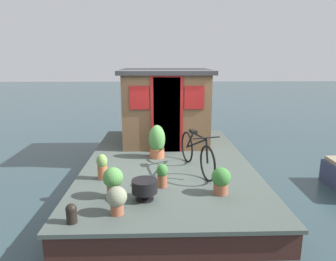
% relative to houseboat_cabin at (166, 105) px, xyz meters
% --- Properties ---
extents(ground_plane, '(60.00, 60.00, 0.00)m').
position_rel_houseboat_cabin_xyz_m(ground_plane, '(-1.64, 0.00, -1.39)').
color(ground_plane, '#2D4247').
extents(houseboat_deck, '(5.51, 3.35, 0.46)m').
position_rel_houseboat_cabin_xyz_m(houseboat_deck, '(-1.64, 0.00, -1.16)').
color(houseboat_deck, '#424C47').
rests_on(houseboat_deck, ground_plane).
extents(houseboat_cabin, '(2.16, 2.23, 1.84)m').
position_rel_houseboat_cabin_xyz_m(houseboat_cabin, '(0.00, 0.00, 0.00)').
color(houseboat_cabin, brown).
rests_on(houseboat_cabin, houseboat_deck).
extents(bicycle, '(1.65, 0.59, 0.77)m').
position_rel_houseboat_cabin_xyz_m(bicycle, '(-2.24, -0.53, -0.57)').
color(bicycle, black).
rests_on(bicycle, houseboat_deck).
extents(potted_plant_thyme, '(0.31, 0.31, 0.48)m').
position_rel_houseboat_cabin_xyz_m(potted_plant_thyme, '(-3.37, 0.89, -0.65)').
color(potted_plant_thyme, '#935138').
rests_on(potted_plant_thyme, houseboat_deck).
extents(potted_plant_basil, '(0.19, 0.19, 0.40)m').
position_rel_houseboat_cabin_xyz_m(potted_plant_basil, '(-2.99, 0.13, -0.71)').
color(potted_plant_basil, '#935138').
rests_on(potted_plant_basil, houseboat_deck).
extents(potted_plant_mint, '(0.19, 0.19, 0.46)m').
position_rel_houseboat_cabin_xyz_m(potted_plant_mint, '(-2.61, 1.19, -0.69)').
color(potted_plant_mint, '#B2603D').
rests_on(potted_plant_mint, houseboat_deck).
extents(potted_plant_succulent, '(0.36, 0.36, 0.71)m').
position_rel_houseboat_cabin_xyz_m(potted_plant_succulent, '(-1.40, 0.23, -0.58)').
color(potted_plant_succulent, '#B2603D').
rests_on(potted_plant_succulent, houseboat_deck).
extents(potted_plant_ivy, '(0.29, 0.29, 0.40)m').
position_rel_houseboat_cabin_xyz_m(potted_plant_ivy, '(-3.90, 0.76, -0.70)').
color(potted_plant_ivy, '#935138').
rests_on(potted_plant_ivy, houseboat_deck).
extents(potted_plant_geranium, '(0.30, 0.30, 0.43)m').
position_rel_houseboat_cabin_xyz_m(potted_plant_geranium, '(-3.29, -0.79, -0.70)').
color(potted_plant_geranium, '#935138').
rests_on(potted_plant_geranium, houseboat_deck).
extents(charcoal_grill, '(0.39, 0.39, 0.32)m').
position_rel_houseboat_cabin_xyz_m(charcoal_grill, '(-3.47, 0.40, -0.72)').
color(charcoal_grill, black).
rests_on(charcoal_grill, houseboat_deck).
extents(mooring_bollard, '(0.15, 0.15, 0.27)m').
position_rel_houseboat_cabin_xyz_m(mooring_bollard, '(-4.12, 1.33, -0.79)').
color(mooring_bollard, black).
rests_on(mooring_bollard, houseboat_deck).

